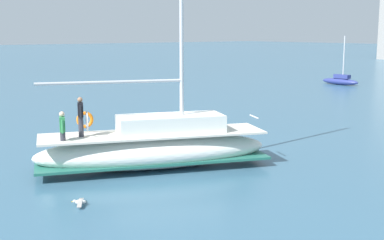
{
  "coord_description": "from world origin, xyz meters",
  "views": [
    {
      "loc": [
        18.81,
        -12.88,
        5.56
      ],
      "look_at": [
        1.68,
        0.47,
        1.8
      ],
      "focal_mm": 47.95,
      "sensor_mm": 36.0,
      "label": 1
    }
  ],
  "objects_px": {
    "moored_sloop_near": "(340,80)",
    "mooring_buoy": "(119,135)",
    "seagull": "(80,202)",
    "main_sailboat": "(155,146)"
  },
  "relations": [
    {
      "from": "moored_sloop_near",
      "to": "mooring_buoy",
      "type": "distance_m",
      "value": 33.79
    },
    {
      "from": "seagull",
      "to": "mooring_buoy",
      "type": "relative_size",
      "value": 0.94
    },
    {
      "from": "moored_sloop_near",
      "to": "seagull",
      "type": "height_order",
      "value": "moored_sloop_near"
    },
    {
      "from": "main_sailboat",
      "to": "moored_sloop_near",
      "type": "relative_size",
      "value": 2.51
    },
    {
      "from": "main_sailboat",
      "to": "seagull",
      "type": "bearing_deg",
      "value": -62.52
    },
    {
      "from": "seagull",
      "to": "mooring_buoy",
      "type": "height_order",
      "value": "mooring_buoy"
    },
    {
      "from": "mooring_buoy",
      "to": "main_sailboat",
      "type": "bearing_deg",
      "value": -16.3
    },
    {
      "from": "seagull",
      "to": "main_sailboat",
      "type": "bearing_deg",
      "value": 117.48
    },
    {
      "from": "moored_sloop_near",
      "to": "mooring_buoy",
      "type": "xyz_separation_m",
      "value": [
        9.78,
        -32.34,
        -0.27
      ]
    },
    {
      "from": "moored_sloop_near",
      "to": "mooring_buoy",
      "type": "bearing_deg",
      "value": -73.17
    }
  ]
}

